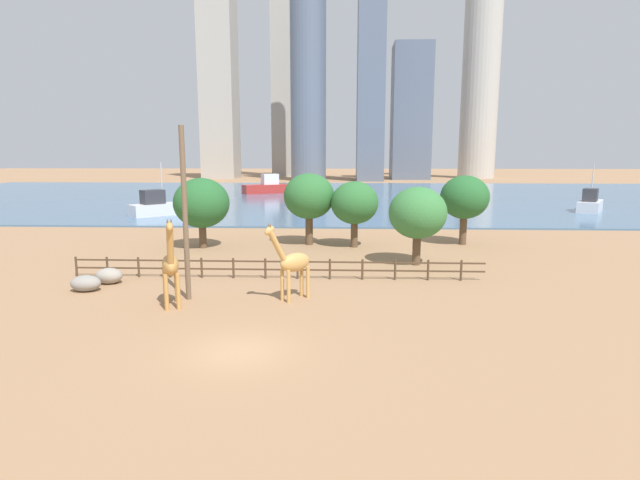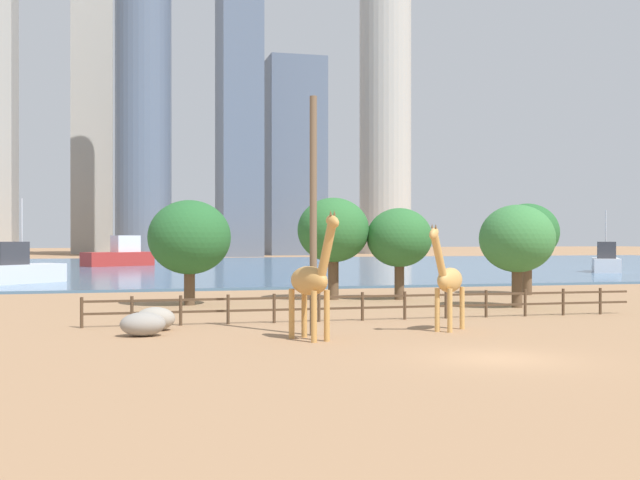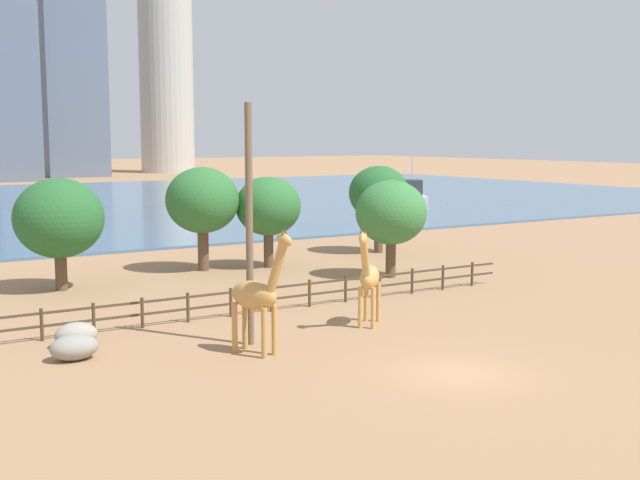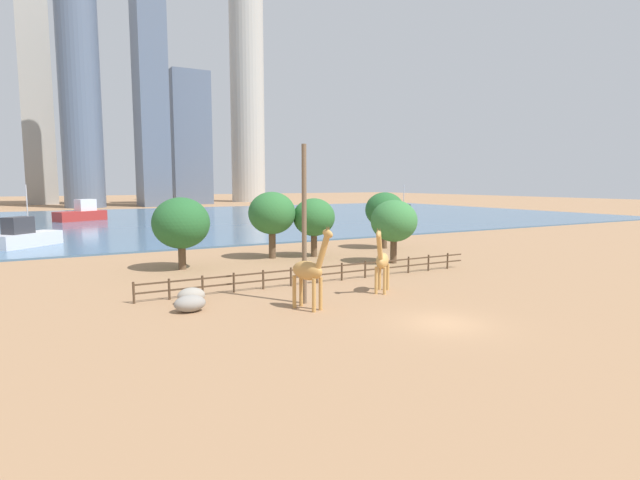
% 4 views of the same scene
% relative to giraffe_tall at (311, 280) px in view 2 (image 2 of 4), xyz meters
% --- Properties ---
extents(ground_plane, '(400.00, 400.00, 0.00)m').
position_rel_giraffe_tall_xyz_m(ground_plane, '(4.61, 74.19, -2.21)').
color(ground_plane, '#9E7551').
extents(harbor_water, '(180.00, 86.00, 0.20)m').
position_rel_giraffe_tall_xyz_m(harbor_water, '(4.61, 71.19, -2.11)').
color(harbor_water, '#476B8C').
rests_on(harbor_water, ground).
extents(giraffe_tall, '(1.60, 2.88, 4.77)m').
position_rel_giraffe_tall_xyz_m(giraffe_tall, '(0.00, 0.00, 0.00)').
color(giraffe_tall, '#C18C47').
rests_on(giraffe_tall, ground).
extents(giraffe_companion, '(2.51, 2.51, 4.34)m').
position_rel_giraffe_tall_xyz_m(giraffe_companion, '(6.10, 1.55, -0.15)').
color(giraffe_companion, tan).
rests_on(giraffe_companion, ground).
extents(utility_pole, '(0.28, 0.28, 9.27)m').
position_rel_giraffe_tall_xyz_m(utility_pole, '(0.42, 1.42, 2.42)').
color(utility_pole, brown).
rests_on(utility_pole, ground).
extents(boulder_near_fence, '(1.73, 1.24, 0.93)m').
position_rel_giraffe_tall_xyz_m(boulder_near_fence, '(-6.00, 2.75, -1.75)').
color(boulder_near_fence, gray).
rests_on(boulder_near_fence, ground).
extents(boulder_by_pole, '(1.61, 1.28, 0.96)m').
position_rel_giraffe_tall_xyz_m(boulder_by_pole, '(-5.46, 4.52, -1.73)').
color(boulder_by_pole, gray).
rests_on(boulder_by_pole, ground).
extents(enclosure_fence, '(26.12, 0.14, 1.30)m').
position_rel_giraffe_tall_xyz_m(enclosure_fence, '(4.29, 6.19, -1.46)').
color(enclosure_fence, '#4C3826').
rests_on(enclosure_fence, ground).
extents(tree_left_large, '(4.08, 4.08, 5.57)m').
position_rel_giraffe_tall_xyz_m(tree_left_large, '(14.05, 10.68, 1.50)').
color(tree_left_large, brown).
rests_on(tree_left_large, ground).
extents(tree_center_broad, '(4.01, 4.01, 5.59)m').
position_rel_giraffe_tall_xyz_m(tree_center_broad, '(9.77, 17.50, 1.54)').
color(tree_center_broad, brown).
rests_on(tree_center_broad, ground).
extents(tree_right_tall, '(4.17, 4.17, 6.04)m').
position_rel_giraffe_tall_xyz_m(tree_right_tall, '(19.32, 19.17, 1.91)').
color(tree_right_tall, brown).
rests_on(tree_right_tall, ground).
extents(tree_left_small, '(4.63, 4.63, 5.89)m').
position_rel_giraffe_tall_xyz_m(tree_left_small, '(-3.02, 16.57, 1.57)').
color(tree_left_small, brown).
rests_on(tree_left_small, ground).
extents(tree_right_small, '(4.39, 4.39, 6.23)m').
position_rel_giraffe_tall_xyz_m(tree_right_small, '(5.86, 18.50, 2.00)').
color(tree_right_small, brown).
rests_on(tree_right_small, ground).
extents(boat_sailboat, '(9.19, 6.97, 3.85)m').
position_rel_giraffe_tall_xyz_m(boat_sailboat, '(-6.65, 75.58, -0.71)').
color(boat_sailboat, '#B22D28').
rests_on(boat_sailboat, harbor_water).
extents(boat_tug, '(7.15, 7.13, 6.68)m').
position_rel_giraffe_tall_xyz_m(boat_tug, '(-14.63, 37.74, -0.90)').
color(boat_tug, silver).
rests_on(boat_tug, harbor_water).
extents(boat_barge, '(5.89, 7.47, 6.45)m').
position_rel_giraffe_tall_xyz_m(boat_barge, '(42.39, 44.70, -0.94)').
color(boat_barge, silver).
rests_on(boat_barge, harbor_water).
extents(skyline_tower_needle, '(10.86, 10.86, 60.55)m').
position_rel_giraffe_tall_xyz_m(skyline_tower_needle, '(-1.91, 132.01, 28.06)').
color(skyline_tower_needle, slate).
rests_on(skyline_tower_needle, ground).
extents(skyline_tower_glass, '(12.27, 11.49, 42.70)m').
position_rel_giraffe_tall_xyz_m(skyline_tower_glass, '(30.71, 142.54, 19.14)').
color(skyline_tower_glass, slate).
rests_on(skyline_tower_glass, ground).
extents(skyline_block_left, '(9.10, 9.53, 107.46)m').
position_rel_giraffe_tall_xyz_m(skyline_block_left, '(-12.44, 162.41, 51.52)').
color(skyline_block_left, '#ADA89E').
rests_on(skyline_block_left, ground).
extents(skyline_block_right, '(12.22, 12.22, 73.50)m').
position_rel_giraffe_tall_xyz_m(skyline_block_right, '(54.71, 151.42, 34.53)').
color(skyline_block_right, '#B7B2A8').
rests_on(skyline_block_right, ground).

